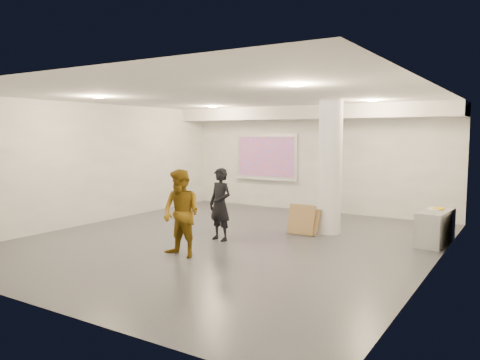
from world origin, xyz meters
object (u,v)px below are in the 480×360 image
Objects in this scene: credenza at (435,228)px; woman at (220,204)px; projection_screen at (266,157)px; column at (330,167)px; man at (181,213)px.

credenza is 4.42m from woman.
woman is (1.41, -4.53, -0.76)m from projection_screen.
column is at bearing -40.56° from projection_screen.
column is 3.76m from man.
woman is (-1.69, -1.88, -0.74)m from column.
projection_screen reaches higher than credenza.
column reaches higher than man.
column is at bearing -170.74° from credenza.
man is at bearing -73.88° from woman.
projection_screen reaches higher than man.
column reaches higher than projection_screen.
woman is at bearing -72.75° from projection_screen.
credenza is 0.78× the size of woman.
credenza is at bearing 3.34° from column.
projection_screen is 1.31× the size of man.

